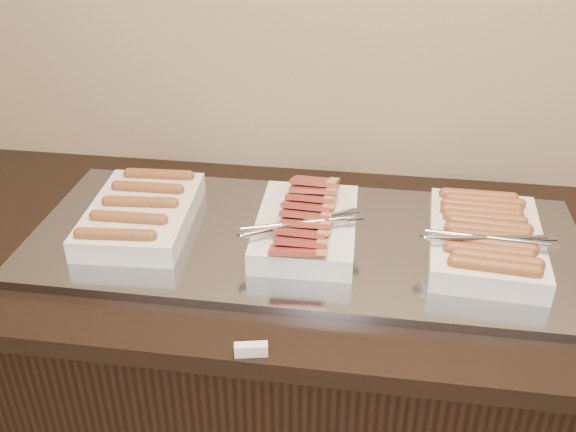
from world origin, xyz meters
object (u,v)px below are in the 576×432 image
object	(u,v)px
counter	(303,391)
warming_tray	(304,241)
dish_center	(306,224)
dish_right	(486,238)
dish_left	(141,213)

from	to	relation	value
counter	warming_tray	bearing A→B (deg)	180.00
dish_center	dish_right	world-z (taller)	dish_center
counter	dish_center	xyz separation A→B (m)	(0.00, -0.00, 0.50)
warming_tray	dish_left	xyz separation A→B (m)	(-0.37, -0.00, 0.04)
warming_tray	dish_right	size ratio (longest dim) A/B	3.41
counter	dish_right	bearing A→B (deg)	-0.61
dish_left	dish_right	bearing A→B (deg)	-3.80
dish_center	warming_tray	bearing A→B (deg)	123.18
counter	dish_center	bearing A→B (deg)	-80.90
dish_left	dish_center	world-z (taller)	dish_center
dish_left	dish_right	size ratio (longest dim) A/B	0.98
dish_left	dish_right	xyz separation A→B (m)	(0.75, -0.00, 0.01)
dish_center	counter	bearing A→B (deg)	97.75
counter	dish_center	size ratio (longest dim) A/B	6.01
counter	dish_right	xyz separation A→B (m)	(0.38, -0.00, 0.50)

